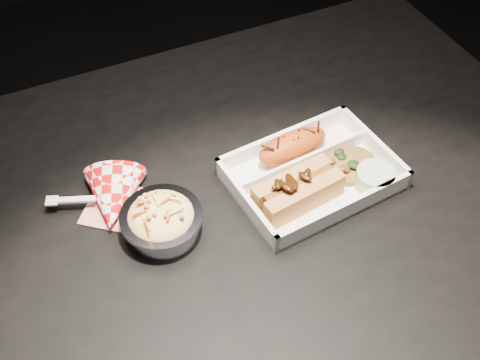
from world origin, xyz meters
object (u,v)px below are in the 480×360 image
(food_tray, at_px, (311,177))
(foil_coleslaw_cup, at_px, (161,220))
(napkin_fork, at_px, (113,199))
(fried_pastry, at_px, (293,146))
(hotdog, at_px, (298,189))
(dining_table, at_px, (219,239))

(food_tray, relative_size, foil_coleslaw_cup, 2.22)
(napkin_fork, bearing_deg, fried_pastry, 16.04)
(fried_pastry, height_order, hotdog, hotdog)
(food_tray, xyz_separation_m, foil_coleslaw_cup, (-0.25, 0.00, 0.02))
(fried_pastry, bearing_deg, napkin_fork, 174.96)
(dining_table, distance_m, napkin_fork, 0.19)
(fried_pastry, xyz_separation_m, napkin_fork, (-0.29, 0.03, -0.01))
(food_tray, bearing_deg, foil_coleslaw_cup, 173.89)
(hotdog, xyz_separation_m, foil_coleslaw_cup, (-0.20, 0.03, -0.00))
(food_tray, height_order, fried_pastry, fried_pastry)
(hotdog, xyz_separation_m, napkin_fork, (-0.26, 0.11, -0.02))
(hotdog, height_order, foil_coleslaw_cup, same)
(foil_coleslaw_cup, bearing_deg, fried_pastry, 11.99)
(fried_pastry, bearing_deg, hotdog, -113.50)
(food_tray, xyz_separation_m, fried_pastry, (-0.01, 0.05, 0.02))
(food_tray, relative_size, hotdog, 1.89)
(food_tray, relative_size, napkin_fork, 1.50)
(fried_pastry, bearing_deg, dining_table, -166.35)
(dining_table, distance_m, food_tray, 0.18)
(dining_table, height_order, hotdog, hotdog)
(foil_coleslaw_cup, bearing_deg, hotdog, -9.57)
(fried_pastry, distance_m, napkin_fork, 0.29)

